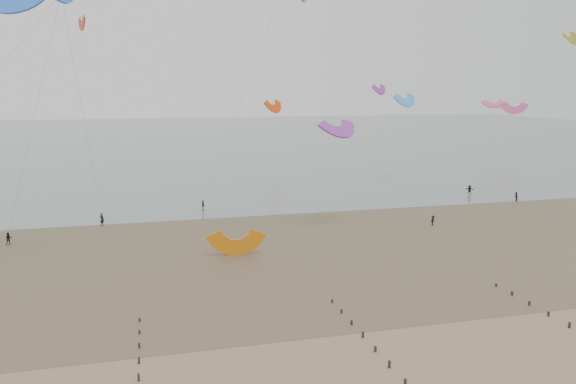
# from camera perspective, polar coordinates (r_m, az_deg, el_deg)

# --- Properties ---
(ground) EXTENTS (500.00, 500.00, 0.00)m
(ground) POSITION_cam_1_polar(r_m,az_deg,el_deg) (43.81, 4.60, -17.30)
(ground) COLOR brown
(ground) RESTS_ON ground
(sea_and_shore) EXTENTS (500.00, 665.00, 0.03)m
(sea_and_shore) POSITION_cam_1_polar(r_m,az_deg,el_deg) (74.37, -7.03, -5.45)
(sea_and_shore) COLOR #475654
(sea_and_shore) RESTS_ON ground
(kitesurfer_lead) EXTENTS (0.82, 0.78, 1.89)m
(kitesurfer_lead) POSITION_cam_1_polar(r_m,az_deg,el_deg) (88.72, -18.38, -2.66)
(kitesurfer_lead) COLOR black
(kitesurfer_lead) RESTS_ON ground
(kitesurfers) EXTENTS (105.61, 22.67, 1.83)m
(kitesurfers) POSITION_cam_1_polar(r_m,az_deg,el_deg) (95.20, 5.43, -1.33)
(kitesurfers) COLOR black
(kitesurfers) RESTS_ON ground
(grounded_kite) EXTENTS (6.37, 5.12, 3.35)m
(grounded_kite) POSITION_cam_1_polar(r_m,az_deg,el_deg) (70.24, -5.25, -6.39)
(grounded_kite) COLOR orange
(grounded_kite) RESTS_ON ground
(kites_airborne) EXTENTS (250.55, 114.81, 30.42)m
(kites_airborne) POSITION_cam_1_polar(r_m,az_deg,el_deg) (122.55, -12.11, 11.73)
(kites_airborne) COLOR #369AE0
(kites_airborne) RESTS_ON ground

